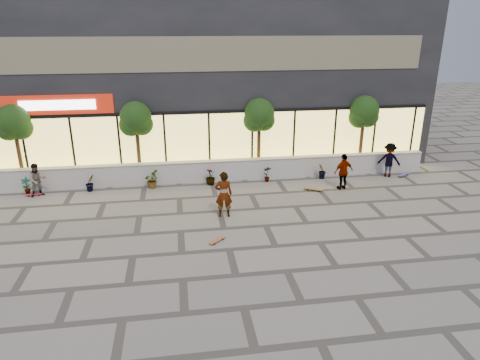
{
  "coord_description": "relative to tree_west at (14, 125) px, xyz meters",
  "views": [
    {
      "loc": [
        -1.57,
        -12.95,
        7.35
      ],
      "look_at": [
        0.88,
        3.36,
        1.3
      ],
      "focal_mm": 32.0,
      "sensor_mm": 36.0,
      "label": 1
    }
  ],
  "objects": [
    {
      "name": "skater_right_far",
      "position": [
        17.95,
        -1.4,
        -2.11
      ],
      "size": [
        1.3,
        1.08,
        1.75
      ],
      "primitive_type": "imported",
      "rotation": [
        0.0,
        0.0,
        2.69
      ],
      "color": "maroon",
      "rests_on": "ground"
    },
    {
      "name": "skater_center",
      "position": [
        9.13,
        -4.94,
        -2.04
      ],
      "size": [
        0.73,
        0.51,
        1.9
      ],
      "primitive_type": "imported",
      "rotation": [
        0.0,
        0.0,
        3.06
      ],
      "color": "white",
      "rests_on": "ground"
    },
    {
      "name": "tree_east",
      "position": [
        17.0,
        0.0,
        0.0
      ],
      "size": [
        1.6,
        1.5,
        3.92
      ],
      "color": "#4C2F1B",
      "rests_on": "ground"
    },
    {
      "name": "planter_wall",
      "position": [
        9.0,
        -0.7,
        -2.46
      ],
      "size": [
        22.0,
        0.42,
        1.04
      ],
      "color": "beige",
      "rests_on": "ground"
    },
    {
      "name": "shrub_a",
      "position": [
        0.5,
        -1.25,
        -2.58
      ],
      "size": [
        0.43,
        0.29,
        0.81
      ],
      "primitive_type": "imported",
      "color": "#193611",
      "rests_on": "ground"
    },
    {
      "name": "retail_building",
      "position": [
        9.0,
        4.79,
        1.26
      ],
      "size": [
        24.0,
        9.17,
        8.5
      ],
      "color": "black",
      "rests_on": "ground"
    },
    {
      "name": "skateboard_center",
      "position": [
        8.64,
        -7.07,
        -2.91
      ],
      "size": [
        0.68,
        0.64,
        0.09
      ],
      "rotation": [
        0.0,
        0.0,
        0.73
      ],
      "color": "#9F5134",
      "rests_on": "ground"
    },
    {
      "name": "tree_west",
      "position": [
        0.0,
        0.0,
        0.0
      ],
      "size": [
        1.6,
        1.5,
        3.92
      ],
      "color": "#4C2F1B",
      "rests_on": "ground"
    },
    {
      "name": "shrub_b",
      "position": [
        3.3,
        -1.25,
        -2.58
      ],
      "size": [
        0.57,
        0.57,
        0.81
      ],
      "primitive_type": "imported",
      "rotation": [
        0.0,
        0.0,
        0.82
      ],
      "color": "#193611",
      "rests_on": "ground"
    },
    {
      "name": "skateboard_right_far",
      "position": [
        18.8,
        -1.5,
        -2.9
      ],
      "size": [
        0.83,
        0.64,
        0.1
      ],
      "rotation": [
        0.0,
        0.0,
        0.57
      ],
      "color": "#594B8A",
      "rests_on": "ground"
    },
    {
      "name": "shrub_f",
      "position": [
        14.5,
        -1.25,
        -2.58
      ],
      "size": [
        0.55,
        0.57,
        0.81
      ],
      "primitive_type": "imported",
      "rotation": [
        0.0,
        0.0,
        4.1
      ],
      "color": "#193611",
      "rests_on": "ground"
    },
    {
      "name": "shrub_e",
      "position": [
        11.7,
        -1.25,
        -2.58
      ],
      "size": [
        0.46,
        0.35,
        0.81
      ],
      "primitive_type": "imported",
      "rotation": [
        0.0,
        0.0,
        3.28
      ],
      "color": "#193611",
      "rests_on": "ground"
    },
    {
      "name": "shrub_d",
      "position": [
        8.9,
        -1.25,
        -2.58
      ],
      "size": [
        0.64,
        0.64,
        0.81
      ],
      "primitive_type": "imported",
      "rotation": [
        0.0,
        0.0,
        2.46
      ],
      "color": "#193611",
      "rests_on": "ground"
    },
    {
      "name": "skater_left",
      "position": [
        1.12,
        -1.56,
        -2.22
      ],
      "size": [
        0.93,
        0.85,
        1.54
      ],
      "primitive_type": "imported",
      "rotation": [
        0.0,
        0.0,
        0.46
      ],
      "color": "#8D895B",
      "rests_on": "ground"
    },
    {
      "name": "skateboard_left",
      "position": [
        0.84,
        -1.5,
        -2.92
      ],
      "size": [
        0.71,
        0.24,
        0.08
      ],
      "rotation": [
        0.0,
        0.0,
        0.09
      ],
      "color": "red",
      "rests_on": "ground"
    },
    {
      "name": "ground",
      "position": [
        9.0,
        -7.7,
        -2.99
      ],
      "size": [
        80.0,
        80.0,
        0.0
      ],
      "primitive_type": "plane",
      "color": "gray",
      "rests_on": "ground"
    },
    {
      "name": "tree_mideast",
      "position": [
        11.5,
        0.0,
        0.0
      ],
      "size": [
        1.6,
        1.5,
        3.92
      ],
      "color": "#4C2F1B",
      "rests_on": "ground"
    },
    {
      "name": "tree_midwest",
      "position": [
        5.5,
        0.0,
        0.0
      ],
      "size": [
        1.6,
        1.5,
        3.92
      ],
      "color": "#4C2F1B",
      "rests_on": "ground"
    },
    {
      "name": "shrub_c",
      "position": [
        6.1,
        -1.25,
        -2.58
      ],
      "size": [
        0.68,
        0.77,
        0.81
      ],
      "primitive_type": "imported",
      "rotation": [
        0.0,
        0.0,
        1.64
      ],
      "color": "#193611",
      "rests_on": "ground"
    },
    {
      "name": "skater_right_near",
      "position": [
        15.01,
        -2.75,
        -2.13
      ],
      "size": [
        1.08,
        0.67,
        1.72
      ],
      "primitive_type": "imported",
      "rotation": [
        0.0,
        0.0,
        3.4
      ],
      "color": "silver",
      "rests_on": "ground"
    },
    {
      "name": "skateboard_right_near",
      "position": [
        13.59,
        -2.78,
        -2.9
      ],
      "size": [
        0.86,
        0.63,
        0.1
      ],
      "rotation": [
        0.0,
        0.0,
        -0.53
      ],
      "color": "olive",
      "rests_on": "ground"
    }
  ]
}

